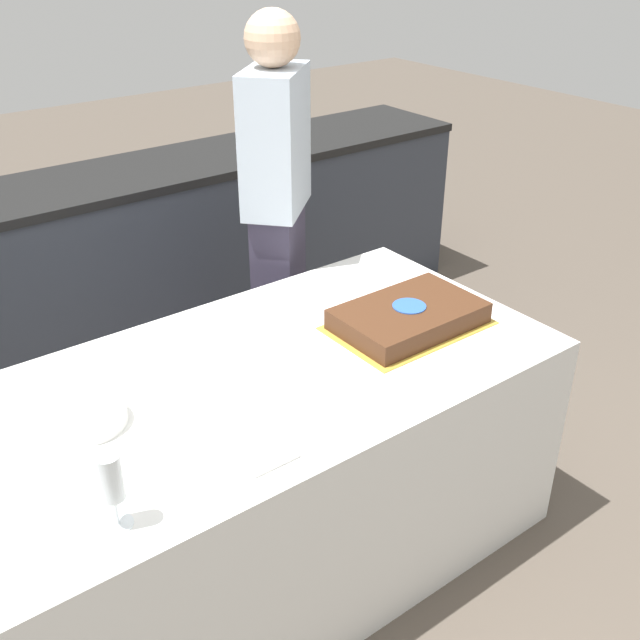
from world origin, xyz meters
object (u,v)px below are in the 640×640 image
cake (409,316)px  wine_glass (111,480)px  plate_stack (87,417)px  person_cutting_cake (278,224)px

cake → wine_glass: bearing=-166.5°
plate_stack → wine_glass: size_ratio=1.07×
cake → wine_glass: size_ratio=2.59×
wine_glass → person_cutting_cake: person_cutting_cake is taller
wine_glass → person_cutting_cake: 1.55m
cake → plate_stack: bearing=173.1°
cake → person_cutting_cake: 0.77m
plate_stack → wine_glass: wine_glass is taller
plate_stack → person_cutting_cake: (1.06, 0.64, 0.10)m
wine_glass → cake: bearing=13.5°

